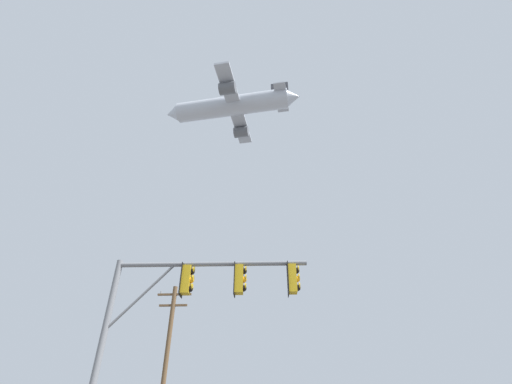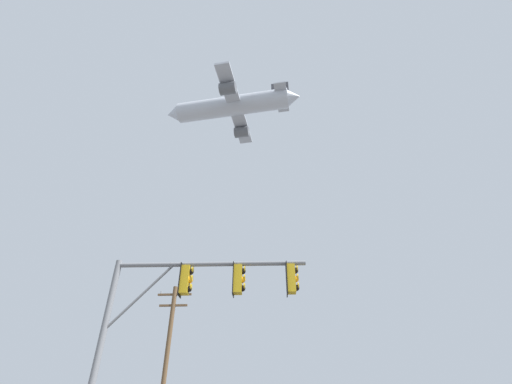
# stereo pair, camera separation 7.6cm
# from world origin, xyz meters

# --- Properties ---
(signal_pole_near) EXTENTS (6.23, 0.53, 6.23)m
(signal_pole_near) POSITION_xyz_m (-2.31, 6.95, 4.83)
(signal_pole_near) COLOR slate
(signal_pole_near) RESTS_ON ground
(utility_pole) EXTENTS (2.20, 0.28, 9.20)m
(utility_pole) POSITION_xyz_m (-6.13, 18.57, 4.90)
(utility_pole) COLOR brown
(utility_pole) RESTS_ON ground
(airplane) EXTENTS (20.82, 16.08, 5.67)m
(airplane) POSITION_xyz_m (-5.26, 33.41, 41.85)
(airplane) COLOR #B7BCC6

